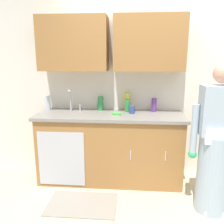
# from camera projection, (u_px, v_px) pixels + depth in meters

# --- Properties ---
(ground_plane) EXTENTS (9.00, 9.00, 0.00)m
(ground_plane) POSITION_uv_depth(u_px,v_px,m) (153.00, 211.00, 2.61)
(ground_plane) COLOR beige
(kitchen_wall_with_uppers) EXTENTS (4.80, 0.44, 2.70)m
(kitchen_wall_with_uppers) POSITION_uv_depth(u_px,v_px,m) (141.00, 72.00, 3.26)
(kitchen_wall_with_uppers) COLOR silver
(kitchen_wall_with_uppers) RESTS_ON ground
(counter_cabinet) EXTENTS (1.90, 0.62, 0.90)m
(counter_cabinet) POSITION_uv_depth(u_px,v_px,m) (110.00, 148.00, 3.23)
(counter_cabinet) COLOR #9E6B38
(counter_cabinet) RESTS_ON ground
(countertop) EXTENTS (1.96, 0.66, 0.04)m
(countertop) POSITION_uv_depth(u_px,v_px,m) (110.00, 115.00, 3.13)
(countertop) COLOR gray
(countertop) RESTS_ON counter_cabinet
(sink) EXTENTS (0.50, 0.36, 0.35)m
(sink) POSITION_uv_depth(u_px,v_px,m) (71.00, 114.00, 3.18)
(sink) COLOR #B7BABF
(sink) RESTS_ON counter_cabinet
(person_at_sink) EXTENTS (0.55, 0.34, 1.62)m
(person_at_sink) POSITION_uv_depth(u_px,v_px,m) (215.00, 152.00, 2.48)
(person_at_sink) COLOR white
(person_at_sink) RESTS_ON ground
(floor_mat) EXTENTS (0.80, 0.50, 0.01)m
(floor_mat) POSITION_uv_depth(u_px,v_px,m) (82.00, 204.00, 2.72)
(floor_mat) COLOR gray
(floor_mat) RESTS_ON ground
(bottle_water_short) EXTENTS (0.07, 0.07, 0.19)m
(bottle_water_short) POSITION_uv_depth(u_px,v_px,m) (154.00, 105.00, 3.24)
(bottle_water_short) COLOR #66388C
(bottle_water_short) RESTS_ON countertop
(bottle_water_tall) EXTENTS (0.06, 0.06, 0.17)m
(bottle_water_tall) POSITION_uv_depth(u_px,v_px,m) (127.00, 106.00, 3.23)
(bottle_water_tall) COLOR #2D8C4C
(bottle_water_tall) RESTS_ON countertop
(bottle_soap) EXTENTS (0.08, 0.08, 0.26)m
(bottle_soap) POSITION_uv_depth(u_px,v_px,m) (127.00, 102.00, 3.31)
(bottle_soap) COLOR #D8D14C
(bottle_soap) RESTS_ON countertop
(bottle_cleaner_spray) EXTENTS (0.08, 0.08, 0.20)m
(bottle_cleaner_spray) POSITION_uv_depth(u_px,v_px,m) (101.00, 103.00, 3.32)
(bottle_cleaner_spray) COLOR #2D8C4C
(bottle_cleaner_spray) RESTS_ON countertop
(bottle_dish_liquid) EXTENTS (0.07, 0.07, 0.21)m
(bottle_dish_liquid) POSITION_uv_depth(u_px,v_px,m) (48.00, 103.00, 3.35)
(bottle_dish_liquid) COLOR silver
(bottle_dish_liquid) RESTS_ON countertop
(cup_by_sink) EXTENTS (0.08, 0.08, 0.10)m
(cup_by_sink) POSITION_uv_depth(u_px,v_px,m) (132.00, 110.00, 3.14)
(cup_by_sink) COLOR #33478C
(cup_by_sink) RESTS_ON countertop
(sponge) EXTENTS (0.11, 0.07, 0.03)m
(sponge) POSITION_uv_depth(u_px,v_px,m) (116.00, 114.00, 3.06)
(sponge) COLOR #4CBF4C
(sponge) RESTS_ON countertop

